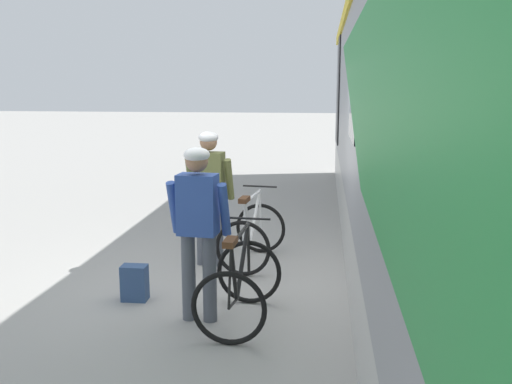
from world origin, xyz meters
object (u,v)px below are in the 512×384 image
(cyclist_near_in_blue, at_px, (198,219))
(bicycle_near_black, at_px, (240,284))
(cyclist_far_in_olive, at_px, (209,186))
(bicycle_far_white, at_px, (252,234))
(backpack_on_platform, at_px, (135,283))

(cyclist_near_in_blue, bearing_deg, bicycle_near_black, -3.14)
(cyclist_far_in_olive, xyz_separation_m, bicycle_far_white, (0.55, 0.10, -0.65))
(backpack_on_platform, bearing_deg, cyclist_far_in_olive, 65.54)
(cyclist_near_in_blue, relative_size, cyclist_far_in_olive, 1.00)
(cyclist_far_in_olive, bearing_deg, bicycle_far_white, 10.54)
(bicycle_near_black, height_order, backpack_on_platform, bicycle_near_black)
(cyclist_far_in_olive, bearing_deg, backpack_on_platform, -113.45)
(bicycle_near_black, bearing_deg, cyclist_near_in_blue, 176.86)
(bicycle_near_black, distance_m, bicycle_far_white, 1.89)
(cyclist_far_in_olive, relative_size, bicycle_far_white, 1.55)
(cyclist_near_in_blue, height_order, cyclist_far_in_olive, same)
(bicycle_near_black, bearing_deg, cyclist_far_in_olive, 110.28)
(cyclist_near_in_blue, relative_size, backpack_on_platform, 4.40)
(cyclist_far_in_olive, relative_size, backpack_on_platform, 4.40)
(cyclist_far_in_olive, distance_m, backpack_on_platform, 1.69)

